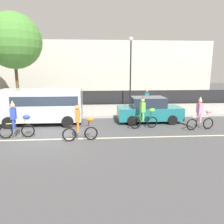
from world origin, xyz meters
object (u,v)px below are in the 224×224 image
Objects in this scene: parked_car_teal at (149,110)px; pedestrian_onlooker at (147,100)px; parade_cyclist_orange at (80,124)px; street_lamp_post at (131,62)px; parked_van_silver at (43,104)px; parade_cyclist_cobalt at (16,122)px; parade_cyclist_pink at (201,115)px; parade_cyclist_lime at (144,114)px.

parked_car_teal is 2.53× the size of pedestrian_onlooker.
parade_cyclist_orange is 9.73m from street_lamp_post.
parade_cyclist_orange is 5.48m from parked_car_teal.
parade_cyclist_orange is 1.19× the size of pedestrian_onlooker.
parked_van_silver is 1.22× the size of parked_car_teal.
pedestrian_onlooker is (8.03, 6.06, 0.17)m from parade_cyclist_cobalt.
pedestrian_onlooker is (0.60, 3.23, 0.23)m from parked_car_teal.
street_lamp_post reaches higher than parked_van_silver.
parade_cyclist_orange is 0.38× the size of parked_van_silver.
parade_cyclist_pink is 9.49m from parked_van_silver.
parade_cyclist_cobalt reaches higher than pedestrian_onlooker.
parade_cyclist_pink is at bearing -70.32° from pedestrian_onlooker.
pedestrian_onlooker is (4.82, 6.73, 0.17)m from parade_cyclist_orange.
street_lamp_post reaches higher than parade_cyclist_orange.
parade_cyclist_pink is 5.63m from pedestrian_onlooker.
parade_cyclist_orange is at bearing -125.58° from pedestrian_onlooker.
parade_cyclist_cobalt is at bearing -159.17° from parked_car_teal.
street_lamp_post is at bearing 122.59° from pedestrian_onlooker.
parade_cyclist_orange is 8.28m from pedestrian_onlooker.
street_lamp_post is at bearing 38.07° from parked_van_silver.
parade_cyclist_orange is 0.33× the size of street_lamp_post.
street_lamp_post is (0.18, 6.42, 3.15)m from parade_cyclist_lime.
pedestrian_onlooker is at bearing -57.41° from street_lamp_post.
street_lamp_post is at bearing 48.00° from parade_cyclist_cobalt.
parade_cyclist_cobalt is at bearing -132.00° from street_lamp_post.
parade_cyclist_cobalt is at bearing -169.05° from parade_cyclist_lime.
parade_cyclist_orange and parade_cyclist_pink have the same top height.
parade_cyclist_cobalt is 10.06m from pedestrian_onlooker.
pedestrian_onlooker is at bearing 75.23° from parade_cyclist_lime.
parked_van_silver reaches higher than parade_cyclist_lime.
parked_van_silver reaches higher than parked_car_teal.
parade_cyclist_cobalt is 1.00× the size of parade_cyclist_lime.
parked_van_silver is at bearing 167.55° from parade_cyclist_pink.
street_lamp_post is (6.29, 4.93, 2.71)m from parked_van_silver.
parade_cyclist_cobalt and parade_cyclist_pink have the same top height.
street_lamp_post reaches higher than pedestrian_onlooker.
parked_van_silver is 6.78m from parked_car_teal.
parade_cyclist_cobalt is at bearing -175.63° from parade_cyclist_pink.
parked_van_silver is at bearing -141.93° from street_lamp_post.
parade_cyclist_lime is at bearing 10.95° from parade_cyclist_cobalt.
parade_cyclist_lime is at bearing -91.61° from street_lamp_post.
parade_cyclist_cobalt is 9.96m from parade_cyclist_pink.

